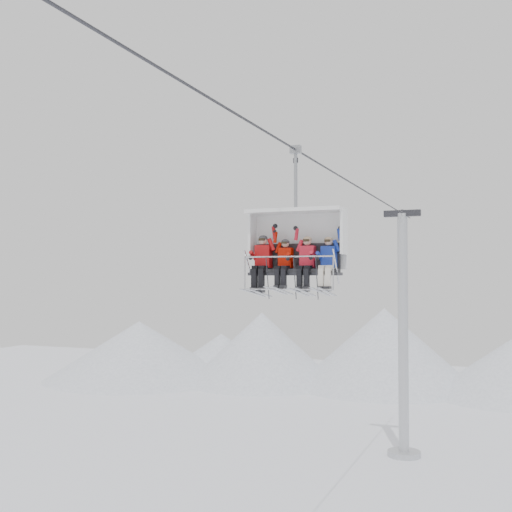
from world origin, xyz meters
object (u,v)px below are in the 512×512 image
at_px(skier_center_right, 307,261).
at_px(chairlift_carrier, 297,242).
at_px(skier_far_left, 262,261).
at_px(skier_far_right, 328,261).
at_px(skier_center_left, 284,262).
at_px(lift_tower_right, 403,350).

bearing_deg(skier_center_right, chairlift_carrier, 138.72).
relative_size(skier_far_left, skier_far_right, 1.01).
relative_size(skier_far_left, skier_center_left, 1.01).
bearing_deg(chairlift_carrier, skier_center_right, -41.28).
bearing_deg(skier_center_left, skier_far_right, 0.24).
relative_size(lift_tower_right, chairlift_carrier, 3.38).
bearing_deg(chairlift_carrier, skier_far_right, -18.65).
relative_size(lift_tower_right, skier_center_left, 7.99).
bearing_deg(lift_tower_right, skier_far_right, -87.16).
xyz_separation_m(skier_far_left, skier_far_right, (1.88, -0.01, -0.04)).
distance_m(lift_tower_right, skier_far_left, 19.73).
bearing_deg(skier_center_right, skier_far_right, -0.33).
relative_size(skier_center_right, skier_far_right, 1.00).
relative_size(chairlift_carrier, skier_center_right, 2.36).
relative_size(lift_tower_right, skier_far_left, 7.92).
relative_size(skier_center_left, skier_center_right, 1.00).
bearing_deg(lift_tower_right, chairlift_carrier, -90.00).
bearing_deg(skier_far_left, skier_center_left, -1.38).
bearing_deg(lift_tower_right, skier_center_left, -90.81).
relative_size(lift_tower_right, skier_far_right, 7.99).
xyz_separation_m(lift_tower_right, chairlift_carrier, (0.00, -18.88, 4.96)).
xyz_separation_m(chairlift_carrier, skier_center_left, (-0.27, -0.33, -0.57)).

